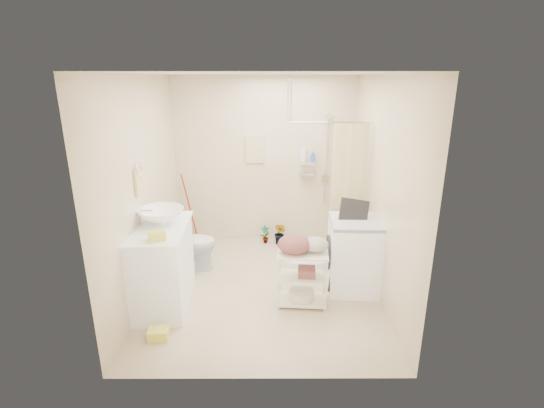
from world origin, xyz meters
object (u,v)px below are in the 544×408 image
at_px(vanity, 162,266).
at_px(laundry_rack, 302,273).
at_px(toilet, 189,243).
at_px(washing_machine, 355,255).

relative_size(vanity, laundry_rack, 1.38).
relative_size(vanity, toilet, 1.45).
xyz_separation_m(vanity, washing_machine, (2.30, 0.34, -0.02)).
distance_m(vanity, toilet, 0.90).
xyz_separation_m(toilet, washing_machine, (2.18, -0.55, 0.08)).
bearing_deg(washing_machine, vanity, -168.38).
relative_size(toilet, laundry_rack, 0.95).
xyz_separation_m(washing_machine, laundry_rack, (-0.68, -0.36, -0.06)).
bearing_deg(washing_machine, toilet, 169.11).
bearing_deg(vanity, laundry_rack, -3.96).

